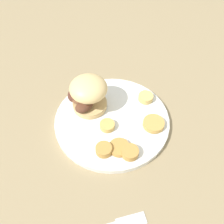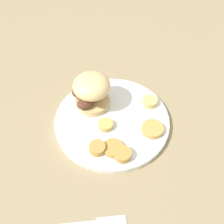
% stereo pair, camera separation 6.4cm
% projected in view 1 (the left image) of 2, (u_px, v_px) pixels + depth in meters
% --- Properties ---
extents(ground_plane, '(4.00, 4.00, 0.00)m').
position_uv_depth(ground_plane, '(112.00, 122.00, 0.67)').
color(ground_plane, '#937F5B').
extents(dinner_plate, '(0.29, 0.29, 0.02)m').
position_uv_depth(dinner_plate, '(112.00, 120.00, 0.66)').
color(dinner_plate, white).
rests_on(dinner_plate, ground_plane).
extents(sandwich, '(0.10, 0.11, 0.09)m').
position_uv_depth(sandwich, '(87.00, 93.00, 0.64)').
color(sandwich, tan).
rests_on(sandwich, dinner_plate).
extents(potato_round_0, '(0.05, 0.05, 0.01)m').
position_uv_depth(potato_round_0, '(119.00, 147.00, 0.60)').
color(potato_round_0, '#BC8942').
rests_on(potato_round_0, dinner_plate).
extents(potato_round_1, '(0.04, 0.04, 0.01)m').
position_uv_depth(potato_round_1, '(107.00, 125.00, 0.63)').
color(potato_round_1, tan).
rests_on(potato_round_1, dinner_plate).
extents(potato_round_2, '(0.05, 0.05, 0.01)m').
position_uv_depth(potato_round_2, '(154.00, 124.00, 0.64)').
color(potato_round_2, tan).
rests_on(potato_round_2, dinner_plate).
extents(potato_round_3, '(0.04, 0.04, 0.01)m').
position_uv_depth(potato_round_3, '(146.00, 97.00, 0.69)').
color(potato_round_3, '#DBB766').
rests_on(potato_round_3, dinner_plate).
extents(potato_round_4, '(0.04, 0.04, 0.02)m').
position_uv_depth(potato_round_4, '(130.00, 152.00, 0.59)').
color(potato_round_4, '#BC8942').
rests_on(potato_round_4, dinner_plate).
extents(potato_round_5, '(0.04, 0.04, 0.02)m').
position_uv_depth(potato_round_5, '(104.00, 150.00, 0.59)').
color(potato_round_5, '#BC8942').
rests_on(potato_round_5, dinner_plate).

